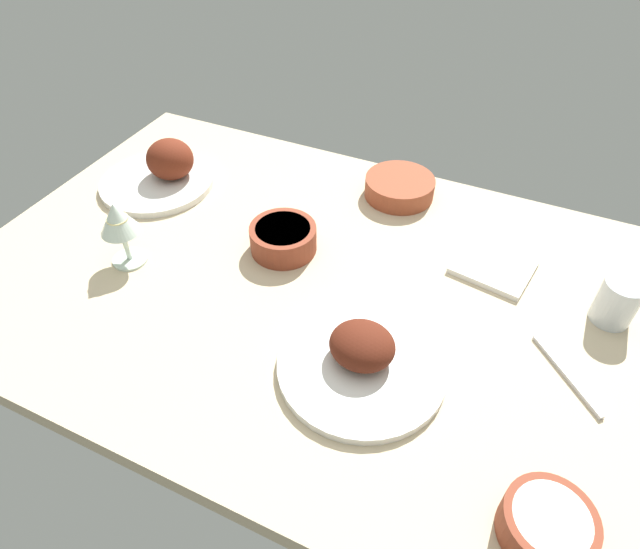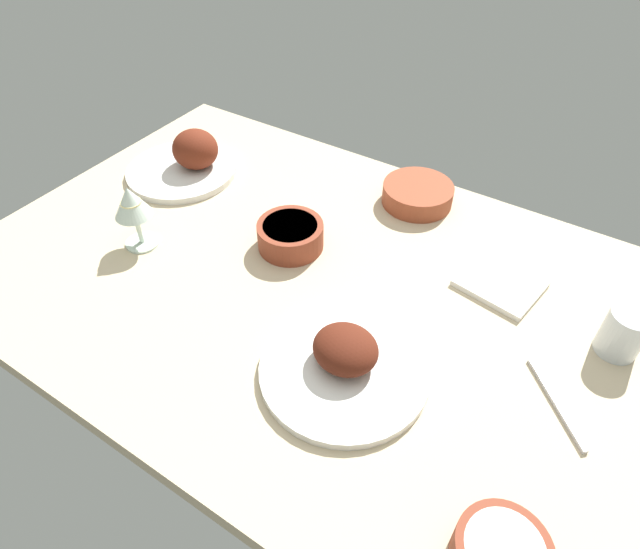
# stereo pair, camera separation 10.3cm
# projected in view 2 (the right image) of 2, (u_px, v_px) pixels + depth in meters

# --- Properties ---
(dining_table) EXTENTS (1.40, 0.90, 0.04)m
(dining_table) POSITION_uv_depth(u_px,v_px,m) (320.00, 289.00, 1.05)
(dining_table) COLOR #C6B28E
(dining_table) RESTS_ON ground
(plate_center_main) EXTENTS (0.27, 0.27, 0.11)m
(plate_center_main) POSITION_uv_depth(u_px,v_px,m) (188.00, 160.00, 1.30)
(plate_center_main) COLOR silver
(plate_center_main) RESTS_ON dining_table
(plate_far_side) EXTENTS (0.28, 0.28, 0.08)m
(plate_far_side) POSITION_uv_depth(u_px,v_px,m) (345.00, 362.00, 0.87)
(plate_far_side) COLOR silver
(plate_far_side) RESTS_ON dining_table
(bowl_soup) EXTENTS (0.14, 0.14, 0.06)m
(bowl_soup) POSITION_uv_depth(u_px,v_px,m) (290.00, 235.00, 1.10)
(bowl_soup) COLOR brown
(bowl_soup) RESTS_ON dining_table
(bowl_pasta) EXTENTS (0.16, 0.16, 0.05)m
(bowl_pasta) POSITION_uv_depth(u_px,v_px,m) (418.00, 193.00, 1.21)
(bowl_pasta) COLOR brown
(bowl_pasta) RESTS_ON dining_table
(wine_glass) EXTENTS (0.08, 0.08, 0.14)m
(wine_glass) POSITION_uv_depth(u_px,v_px,m) (131.00, 205.00, 1.06)
(wine_glass) COLOR silver
(wine_glass) RESTS_ON dining_table
(water_tumbler) EXTENTS (0.07, 0.07, 0.09)m
(water_tumbler) POSITION_uv_depth(u_px,v_px,m) (624.00, 333.00, 0.89)
(water_tumbler) COLOR silver
(water_tumbler) RESTS_ON dining_table
(folded_napkin) EXTENTS (0.16, 0.15, 0.01)m
(folded_napkin) POSITION_uv_depth(u_px,v_px,m) (500.00, 283.00, 1.03)
(folded_napkin) COLOR white
(folded_napkin) RESTS_ON dining_table
(fork_loose) EXTENTS (0.12, 0.13, 0.01)m
(fork_loose) POSITION_uv_depth(u_px,v_px,m) (556.00, 403.00, 0.84)
(fork_loose) COLOR silver
(fork_loose) RESTS_ON dining_table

